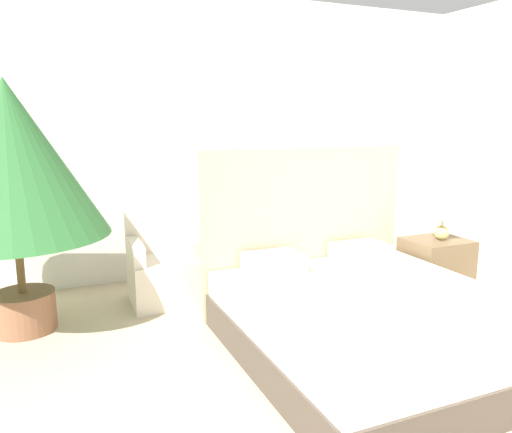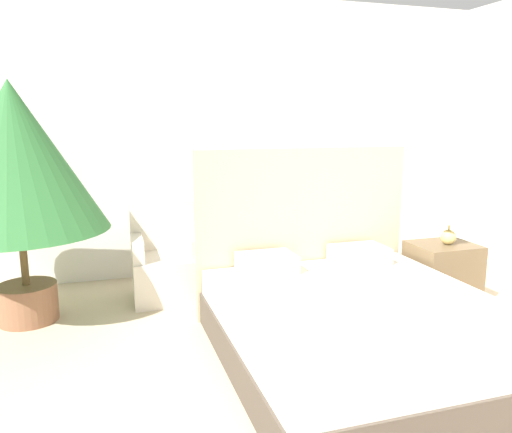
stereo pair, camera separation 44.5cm
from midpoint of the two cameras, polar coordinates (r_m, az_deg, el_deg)
The scene contains 7 objects.
wall_back at distance 5.41m, azimuth -5.80°, elevation 9.00°, with size 10.00×0.06×2.90m.
bed at distance 3.66m, azimuth 9.08°, elevation -11.10°, with size 1.87×2.06×1.41m.
armchair_near_window_left at distance 4.68m, azimuth -13.17°, elevation -6.20°, with size 0.62×0.59×0.88m.
armchair_near_window_right at distance 4.90m, azimuth -2.70°, elevation -5.10°, with size 0.61×0.58×0.88m.
potted_palm at distance 4.24m, azimuth -29.04°, elevation 5.31°, with size 1.40×1.40×1.95m.
nightstand at distance 4.86m, azimuth 17.36°, elevation -5.74°, with size 0.55×0.46×0.56m.
table_lamp at distance 4.72m, azimuth 18.13°, elevation 0.54°, with size 0.25×0.25×0.40m.
Camera 1 is at (-1.84, -1.53, 1.65)m, focal length 35.00 mm.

